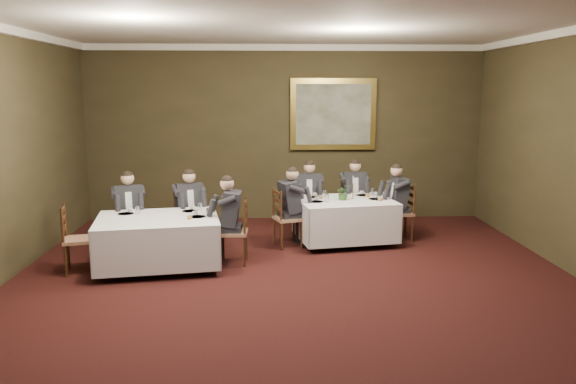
{
  "coord_description": "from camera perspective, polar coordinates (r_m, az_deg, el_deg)",
  "views": [
    {
      "loc": [
        -0.39,
        -6.38,
        2.63
      ],
      "look_at": [
        -0.07,
        1.69,
        1.15
      ],
      "focal_mm": 35.0,
      "sensor_mm": 36.0,
      "label": 1
    }
  ],
  "objects": [
    {
      "name": "place_setting_table_second",
      "position": [
        8.92,
        -15.79,
        -1.88
      ],
      "size": [
        0.33,
        0.31,
        0.14
      ],
      "color": "white",
      "rests_on": "table_second"
    },
    {
      "name": "chair_main_backright",
      "position": [
        10.68,
        6.62,
        -2.37
      ],
      "size": [
        0.48,
        0.46,
        1.0
      ],
      "rotation": [
        0.0,
        0.0,
        3.23
      ],
      "color": "#956A4C",
      "rests_on": "ground"
    },
    {
      "name": "painting",
      "position": [
        11.41,
        4.61,
        7.87
      ],
      "size": [
        1.72,
        0.09,
        1.42
      ],
      "color": "gold",
      "rests_on": "back_wall"
    },
    {
      "name": "diner_main_backleft",
      "position": [
        10.38,
        2.13,
        -1.4
      ],
      "size": [
        0.42,
        0.49,
        1.35
      ],
      "rotation": [
        0.0,
        0.0,
        3.13
      ],
      "color": "black",
      "rests_on": "chair_main_backleft"
    },
    {
      "name": "chair_main_endleft",
      "position": [
        9.52,
        -0.08,
        -3.88
      ],
      "size": [
        0.54,
        0.55,
        1.0
      ],
      "rotation": [
        0.0,
        0.0,
        -1.24
      ],
      "color": "#956A4C",
      "rests_on": "ground"
    },
    {
      "name": "centerpiece",
      "position": [
        9.63,
        5.66,
        0.02
      ],
      "size": [
        0.3,
        0.28,
        0.28
      ],
      "primitive_type": "imported",
      "rotation": [
        0.0,
        0.0,
        0.26
      ],
      "color": "#2D5926",
      "rests_on": "table_main"
    },
    {
      "name": "chair_main_backleft",
      "position": [
        10.44,
        2.12,
        -2.61
      ],
      "size": [
        0.45,
        0.43,
        1.0
      ],
      "rotation": [
        0.0,
        0.0,
        3.13
      ],
      "color": "#956A4C",
      "rests_on": "ground"
    },
    {
      "name": "diner_main_endleft",
      "position": [
        9.47,
        -0.02,
        -2.54
      ],
      "size": [
        0.58,
        0.53,
        1.35
      ],
      "rotation": [
        0.0,
        0.0,
        -1.24
      ],
      "color": "black",
      "rests_on": "chair_main_endleft"
    },
    {
      "name": "diner_sec_backright",
      "position": [
        9.45,
        -10.01,
        -2.73
      ],
      "size": [
        0.55,
        0.6,
        1.35
      ],
      "rotation": [
        0.0,
        0.0,
        3.53
      ],
      "color": "black",
      "rests_on": "chair_sec_backright"
    },
    {
      "name": "diner_main_endright",
      "position": [
        10.09,
        11.27,
        -1.94
      ],
      "size": [
        0.51,
        0.44,
        1.35
      ],
      "rotation": [
        0.0,
        0.0,
        1.65
      ],
      "color": "black",
      "rests_on": "chair_main_endright"
    },
    {
      "name": "chair_sec_backright",
      "position": [
        9.52,
        -9.98,
        -4.05
      ],
      "size": [
        0.57,
        0.56,
        1.0
      ],
      "rotation": [
        0.0,
        0.0,
        3.53
      ],
      "color": "#956A4C",
      "rests_on": "ground"
    },
    {
      "name": "chair_sec_backleft",
      "position": [
        9.55,
        -15.75,
        -4.24
      ],
      "size": [
        0.54,
        0.53,
        1.0
      ],
      "rotation": [
        0.0,
        0.0,
        3.43
      ],
      "color": "#956A4C",
      "rests_on": "ground"
    },
    {
      "name": "place_setting_table_main",
      "position": [
        9.9,
        3.13,
        -0.31
      ],
      "size": [
        0.33,
        0.31,
        0.14
      ],
      "color": "white",
      "rests_on": "table_main"
    },
    {
      "name": "table_second",
      "position": [
        8.59,
        -13.05,
        -4.6
      ],
      "size": [
        1.98,
        1.62,
        0.67
      ],
      "rotation": [
        0.0,
        0.0,
        0.16
      ],
      "color": "black",
      "rests_on": "ground"
    },
    {
      "name": "ground",
      "position": [
        6.91,
        1.16,
        -11.99
      ],
      "size": [
        10.0,
        10.0,
        0.0
      ],
      "primitive_type": "plane",
      "color": "black",
      "rests_on": "ground"
    },
    {
      "name": "diner_main_backright",
      "position": [
        10.63,
        6.66,
        -1.19
      ],
      "size": [
        0.45,
        0.51,
        1.35
      ],
      "rotation": [
        0.0,
        0.0,
        3.23
      ],
      "color": "black",
      "rests_on": "chair_main_backright"
    },
    {
      "name": "diner_sec_backleft",
      "position": [
        9.48,
        -15.81,
        -2.92
      ],
      "size": [
        0.52,
        0.57,
        1.35
      ],
      "rotation": [
        0.0,
        0.0,
        3.43
      ],
      "color": "black",
      "rests_on": "chair_sec_backleft"
    },
    {
      "name": "crown_molding",
      "position": [
        6.44,
        1.28,
        17.6
      ],
      "size": [
        8.0,
        10.0,
        0.12
      ],
      "color": "white",
      "rests_on": "back_wall"
    },
    {
      "name": "chair_main_endright",
      "position": [
        10.14,
        11.29,
        -3.2
      ],
      "size": [
        0.45,
        0.47,
        1.0
      ],
      "rotation": [
        0.0,
        0.0,
        1.65
      ],
      "color": "#956A4C",
      "rests_on": "ground"
    },
    {
      "name": "back_wall",
      "position": [
        11.42,
        -0.31,
        5.96
      ],
      "size": [
        8.0,
        0.1,
        3.5
      ],
      "primitive_type": "cube",
      "color": "#322C19",
      "rests_on": "ground"
    },
    {
      "name": "chair_sec_endright",
      "position": [
        8.67,
        -5.49,
        -5.37
      ],
      "size": [
        0.44,
        0.46,
        1.0
      ],
      "rotation": [
        0.0,
        0.0,
        1.53
      ],
      "color": "#956A4C",
      "rests_on": "ground"
    },
    {
      "name": "table_main",
      "position": [
        9.75,
        5.8,
        -2.6
      ],
      "size": [
        1.81,
        1.5,
        0.67
      ],
      "rotation": [
        0.0,
        0.0,
        0.18
      ],
      "color": "black",
      "rests_on": "ground"
    },
    {
      "name": "chair_sec_endleft",
      "position": [
        8.75,
        -20.45,
        -5.85
      ],
      "size": [
        0.51,
        0.53,
        1.0
      ],
      "rotation": [
        0.0,
        0.0,
        -1.34
      ],
      "color": "#956A4C",
      "rests_on": "ground"
    },
    {
      "name": "candlestick",
      "position": [
        9.76,
        6.61,
        0.19
      ],
      "size": [
        0.06,
        0.06,
        0.41
      ],
      "color": "#AC9134",
      "rests_on": "table_main"
    },
    {
      "name": "ceiling",
      "position": [
        6.45,
        1.28,
        18.13
      ],
      "size": [
        8.0,
        10.0,
        0.1
      ],
      "primitive_type": "cube",
      "color": "silver",
      "rests_on": "back_wall"
    },
    {
      "name": "diner_sec_endright",
      "position": [
        8.61,
        -5.59,
        -3.91
      ],
      "size": [
        0.49,
        0.43,
        1.35
      ],
      "rotation": [
        0.0,
        0.0,
        1.53
      ],
      "color": "black",
      "rests_on": "chair_sec_endright"
    }
  ]
}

